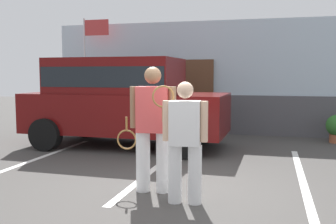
# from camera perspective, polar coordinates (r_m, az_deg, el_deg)

# --- Properties ---
(ground_plane) EXTENTS (40.00, 40.00, 0.00)m
(ground_plane) POSITION_cam_1_polar(r_m,az_deg,el_deg) (5.54, 1.16, -12.18)
(ground_plane) COLOR #423F3D
(parking_stripe_0) EXTENTS (0.12, 4.40, 0.01)m
(parking_stripe_0) POSITION_cam_1_polar(r_m,az_deg,el_deg) (8.19, -18.94, -6.61)
(parking_stripe_0) COLOR silver
(parking_stripe_0) RESTS_ON ground_plane
(parking_stripe_1) EXTENTS (0.12, 4.40, 0.01)m
(parking_stripe_1) POSITION_cam_1_polar(r_m,az_deg,el_deg) (7.12, -1.78, -8.12)
(parking_stripe_1) COLOR silver
(parking_stripe_1) RESTS_ON ground_plane
(parking_stripe_2) EXTENTS (0.12, 4.40, 0.01)m
(parking_stripe_2) POSITION_cam_1_polar(r_m,az_deg,el_deg) (6.86, 18.99, -8.97)
(parking_stripe_2) COLOR silver
(parking_stripe_2) RESTS_ON ground_plane
(house_frontage) EXTENTS (10.22, 0.40, 3.18)m
(house_frontage) POSITION_cam_1_polar(r_m,az_deg,el_deg) (11.19, 8.51, 4.53)
(house_frontage) COLOR silver
(house_frontage) RESTS_ON ground_plane
(parked_suv) EXTENTS (4.63, 2.21, 2.05)m
(parked_suv) POSITION_cam_1_polar(r_m,az_deg,el_deg) (9.09, -6.73, 2.12)
(parked_suv) COLOR #590C0C
(parked_suv) RESTS_ON ground_plane
(tennis_player_man) EXTENTS (0.92, 0.32, 1.79)m
(tennis_player_man) POSITION_cam_1_polar(r_m,az_deg,el_deg) (5.54, -2.27, -2.34)
(tennis_player_man) COLOR white
(tennis_player_man) RESTS_ON ground_plane
(tennis_player_woman) EXTENTS (0.74, 0.28, 1.59)m
(tennis_player_woman) POSITION_cam_1_polar(r_m,az_deg,el_deg) (5.05, 2.45, -4.16)
(tennis_player_woman) COLOR white
(tennis_player_woman) RESTS_ON ground_plane
(flag_pole) EXTENTS (0.80, 0.05, 3.32)m
(flag_pole) POSITION_cam_1_polar(r_m,az_deg,el_deg) (11.80, -11.34, 8.35)
(flag_pole) COLOR silver
(flag_pole) RESTS_ON ground_plane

